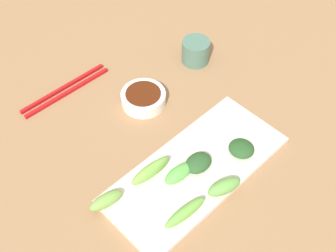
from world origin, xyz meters
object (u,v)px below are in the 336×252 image
at_px(chopsticks, 66,90).
at_px(tea_cup, 196,51).
at_px(serving_plate, 196,170).
at_px(sauce_bowl, 143,98).

height_order(chopsticks, tea_cup, tea_cup).
bearing_deg(serving_plate, sauce_bowl, 166.32).
relative_size(serving_plate, tea_cup, 5.74).
distance_m(chopsticks, tea_cup, 0.33).
xyz_separation_m(chopsticks, tea_cup, (0.14, 0.30, 0.03)).
distance_m(sauce_bowl, tea_cup, 0.19).
distance_m(serving_plate, chopsticks, 0.38).
xyz_separation_m(serving_plate, chopsticks, (-0.37, -0.06, -0.00)).
bearing_deg(sauce_bowl, serving_plate, -13.68).
bearing_deg(sauce_bowl, chopsticks, -145.41).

